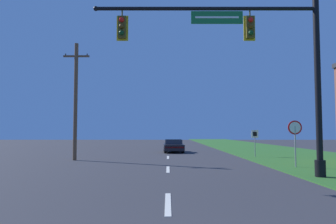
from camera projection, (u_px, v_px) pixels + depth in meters
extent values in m
cube|color=#2D6626|center=(273.00, 151.00, 32.73)|extent=(10.00, 110.00, 0.04)
cube|color=silver|center=(168.00, 203.00, 8.78)|extent=(0.16, 2.80, 0.01)
cube|color=silver|center=(168.00, 169.00, 16.76)|extent=(0.16, 2.80, 0.01)
cube|color=silver|center=(168.00, 157.00, 24.75)|extent=(0.16, 2.80, 0.01)
cube|color=silver|center=(168.00, 151.00, 32.73)|extent=(0.16, 2.80, 0.01)
cube|color=silver|center=(168.00, 147.00, 40.72)|extent=(0.16, 2.80, 0.01)
cylinder|color=black|center=(320.00, 168.00, 13.73)|extent=(0.44, 0.44, 0.70)
cylinder|color=black|center=(318.00, 84.00, 13.95)|extent=(0.26, 0.26, 7.82)
cylinder|color=black|center=(206.00, 9.00, 14.15)|extent=(9.53, 0.16, 0.16)
sphere|color=black|center=(96.00, 9.00, 14.15)|extent=(0.21, 0.21, 0.21)
cube|color=#196B33|center=(217.00, 18.00, 14.13)|extent=(2.23, 0.06, 0.55)
cube|color=white|center=(217.00, 17.00, 14.09)|extent=(1.88, 0.01, 0.08)
cylinder|color=#4C4214|center=(122.00, 13.00, 14.14)|extent=(0.06, 0.06, 0.35)
cube|color=yellow|center=(122.00, 28.00, 14.24)|extent=(0.50, 0.03, 1.11)
cube|color=#4C4214|center=(122.00, 27.00, 14.10)|extent=(0.34, 0.24, 0.95)
sphere|color=red|center=(122.00, 20.00, 13.98)|extent=(0.22, 0.22, 0.22)
sphere|color=#51380F|center=(122.00, 26.00, 13.96)|extent=(0.22, 0.22, 0.22)
sphere|color=#0F3D19|center=(122.00, 33.00, 13.94)|extent=(0.22, 0.22, 0.22)
cylinder|color=#4C4214|center=(250.00, 13.00, 14.14)|extent=(0.06, 0.06, 0.35)
cube|color=yellow|center=(249.00, 28.00, 14.24)|extent=(0.50, 0.03, 1.11)
cube|color=#4C4214|center=(250.00, 27.00, 14.10)|extent=(0.34, 0.24, 0.95)
sphere|color=red|center=(251.00, 20.00, 13.98)|extent=(0.22, 0.22, 0.22)
sphere|color=#51380F|center=(251.00, 26.00, 13.96)|extent=(0.22, 0.22, 0.22)
sphere|color=#0F3D19|center=(251.00, 33.00, 13.94)|extent=(0.22, 0.22, 0.22)
cylinder|color=black|center=(181.00, 148.00, 32.68)|extent=(0.22, 0.64, 0.64)
cylinder|color=black|center=(165.00, 148.00, 32.63)|extent=(0.22, 0.64, 0.64)
cylinder|color=black|center=(183.00, 150.00, 29.74)|extent=(0.22, 0.64, 0.64)
cylinder|color=black|center=(165.00, 150.00, 29.69)|extent=(0.22, 0.64, 0.64)
cube|color=black|center=(173.00, 147.00, 31.20)|extent=(1.95, 4.40, 0.55)
cube|color=#283342|center=(173.00, 142.00, 31.33)|extent=(1.65, 1.87, 0.42)
cube|color=black|center=(173.00, 140.00, 31.34)|extent=(1.62, 1.83, 0.06)
cube|color=#B71414|center=(175.00, 147.00, 29.06)|extent=(1.68, 0.11, 0.14)
cylinder|color=gray|center=(295.00, 146.00, 17.66)|extent=(0.07, 0.07, 2.20)
cylinder|color=red|center=(295.00, 128.00, 17.72)|extent=(0.76, 0.04, 0.76)
cylinder|color=white|center=(295.00, 128.00, 17.70)|extent=(0.61, 0.01, 0.61)
cylinder|color=gray|center=(255.00, 143.00, 25.25)|extent=(0.06, 0.06, 2.00)
cube|color=white|center=(255.00, 134.00, 25.29)|extent=(0.55, 0.04, 0.60)
cube|color=black|center=(255.00, 134.00, 25.27)|extent=(0.31, 0.01, 0.34)
cylinder|color=brown|center=(76.00, 101.00, 22.52)|extent=(0.26, 0.26, 8.08)
cube|color=brown|center=(76.00, 56.00, 22.72)|extent=(1.80, 0.12, 0.12)
cylinder|color=#333338|center=(66.00, 55.00, 22.72)|extent=(0.08, 0.08, 0.12)
cylinder|color=#333338|center=(87.00, 55.00, 22.72)|extent=(0.08, 0.08, 0.12)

